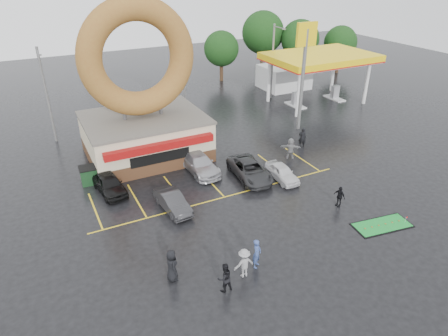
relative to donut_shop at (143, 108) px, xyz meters
name	(u,v)px	position (x,y,z in m)	size (l,w,h in m)	color
ground	(247,221)	(3.00, -12.97, -4.46)	(120.00, 120.00, 0.00)	black
donut_shop	(143,108)	(0.00, 0.00, 0.00)	(10.20, 8.70, 13.50)	#472B19
gas_station	(304,67)	(23.00, 7.97, -0.77)	(12.30, 13.65, 5.90)	silver
shell_sign	(305,57)	(16.00, -0.97, 2.91)	(2.20, 0.36, 10.60)	slate
streetlight_left	(46,94)	(-7.00, 6.95, 0.32)	(0.40, 2.21, 9.00)	slate
streetlight_mid	(184,73)	(7.00, 7.95, 0.32)	(0.40, 2.21, 9.00)	slate
streetlight_right	(273,60)	(19.00, 8.95, 0.32)	(0.40, 2.21, 9.00)	slate
tree_far_a	(300,39)	(29.00, 17.03, 0.72)	(5.60, 5.60, 8.00)	#332114
tree_far_b	(340,43)	(35.00, 15.03, 0.07)	(4.90, 4.90, 7.00)	#332114
tree_far_c	(263,33)	(25.00, 21.03, 1.37)	(6.30, 6.30, 9.00)	#332114
tree_far_d	(221,49)	(17.00, 19.03, 0.07)	(4.90, 4.90, 7.00)	#332114
car_black	(109,184)	(-4.46, -4.97, -3.74)	(1.72, 4.26, 1.45)	black
car_dgrey	(172,202)	(-1.03, -9.38, -3.81)	(1.38, 3.96, 1.30)	#2A292C
car_silver	(199,163)	(2.98, -4.97, -3.73)	(2.06, 5.06, 1.47)	#A3A3A8
car_grey	(250,170)	(6.15, -7.84, -3.75)	(2.36, 5.11, 1.42)	#2B2C2E
car_white	(282,172)	(8.35, -9.23, -3.85)	(1.46, 3.64, 1.24)	silver
person_blue	(257,253)	(1.24, -17.12, -3.53)	(0.68, 0.45, 1.86)	#33467F
person_blackjkt	(225,278)	(-1.26, -17.97, -3.59)	(0.85, 0.67, 1.76)	black
person_hoodie	(244,263)	(0.20, -17.48, -3.56)	(1.18, 0.68, 1.82)	gray
person_bystander	(172,265)	(-3.46, -15.91, -3.48)	(0.96, 0.63, 1.97)	black
person_cameraman	(339,196)	(9.81, -14.29, -3.69)	(0.91, 0.38, 1.56)	black
person_walker_near	(291,148)	(11.16, -6.37, -3.51)	(1.78, 0.57, 1.92)	gray
person_walker_far	(302,137)	(13.55, -4.88, -3.50)	(0.70, 0.46, 1.92)	black
dumpster	(93,175)	(-5.30, -2.82, -3.81)	(1.80, 1.20, 1.30)	#173C1D
putting_green	(382,225)	(10.79, -17.52, -4.43)	(4.17, 2.25, 0.50)	black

